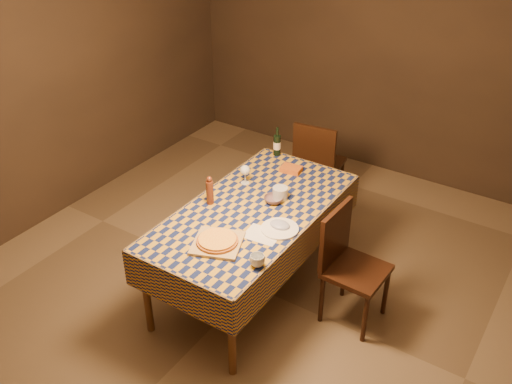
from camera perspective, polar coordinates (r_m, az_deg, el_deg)
room at (r=4.06m, az=-0.39°, el=5.10°), size 5.00×5.10×2.70m
dining_table at (r=4.39m, az=-0.36°, el=-2.58°), size 0.94×1.84×0.77m
cutting_board at (r=3.99m, az=-3.88°, el=-5.11°), size 0.43×0.43×0.02m
pizza at (r=3.98m, az=-3.89°, el=-4.83°), size 0.38×0.38×0.03m
pepper_mill at (r=4.38m, az=-4.65°, el=0.11°), size 0.07×0.07×0.24m
bowl at (r=4.43m, az=1.77°, el=-0.76°), size 0.16×0.16×0.05m
wine_glass at (r=4.63m, az=-1.10°, el=2.14°), size 0.08×0.08×0.16m
wine_bottle at (r=5.08m, az=2.11°, el=4.75°), size 0.08×0.08×0.26m
deli_tub at (r=4.46m, az=2.43°, el=-0.12°), size 0.12×0.12×0.10m
takeout_container at (r=4.85m, az=3.54°, el=2.30°), size 0.18×0.14×0.04m
white_plate at (r=4.13m, az=2.39°, el=-3.69°), size 0.36×0.36×0.02m
tumbler at (r=3.78m, az=0.13°, el=-6.86°), size 0.12×0.12×0.08m
flour_patch at (r=4.08m, az=0.65°, el=-4.29°), size 0.27×0.21×0.00m
flour_bag at (r=4.14m, az=2.40°, el=-3.30°), size 0.18×0.15×0.05m
chair_far at (r=5.57m, az=6.15°, el=3.15°), size 0.47×0.48×0.93m
chair_right at (r=4.31m, az=9.13°, el=-6.69°), size 0.44×0.44×0.93m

